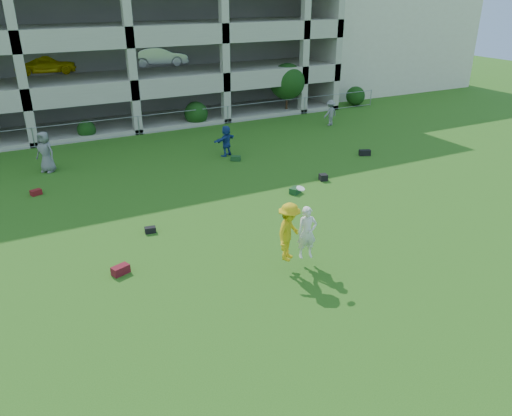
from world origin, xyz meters
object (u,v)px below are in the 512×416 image
bystander_d (226,141)px  parking_garage (98,23)px  frisbee_contest (293,232)px  bystander_c (45,152)px  bystander_f (330,113)px  crate_d (323,177)px  stucco_building (355,27)px

bystander_d → parking_garage: 16.13m
frisbee_contest → parking_garage: 27.14m
bystander_c → frisbee_contest: frisbee_contest is taller
bystander_f → crate_d: bystander_f is taller
crate_d → parking_garage: size_ratio=0.01×
bystander_f → crate_d: (-6.22, -8.32, -0.67)m
bystander_c → bystander_d: 9.03m
frisbee_contest → stucco_building: bearing=49.7°
stucco_building → parking_garage: 23.03m
stucco_building → bystander_c: bearing=-154.8°
stucco_building → crate_d: bearing=-130.0°
bystander_f → parking_garage: 17.72m
stucco_building → parking_garage: size_ratio=0.53×
bystander_c → parking_garage: (5.80, 13.23, 5.00)m
bystander_c → parking_garage: size_ratio=0.07×
stucco_building → bystander_f: size_ratio=9.70×
bystander_f → crate_d: bearing=40.3°
crate_d → frisbee_contest: size_ratio=0.14×
bystander_f → frisbee_contest: 18.68m
bystander_c → bystander_f: 17.60m
bystander_d → frisbee_contest: 12.16m
bystander_c → frisbee_contest: bearing=-19.9°
stucco_building → bystander_c: (-28.80, -13.53, -3.99)m
bystander_d → parking_garage: size_ratio=0.06×
crate_d → stucco_building: bearing=50.0°
crate_d → frisbee_contest: bearing=-131.4°
bystander_c → frisbee_contest: (5.86, -13.50, 0.32)m
bystander_f → bystander_c: bearing=-9.6°
bystander_c → bystander_d: bystander_c is taller
bystander_f → crate_d: size_ratio=4.71×
bystander_d → bystander_f: bearing=172.4°
frisbee_contest → bystander_f: bearing=51.2°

